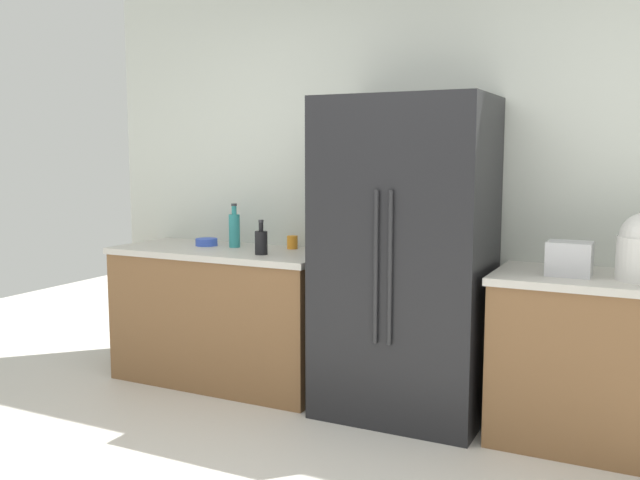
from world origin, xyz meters
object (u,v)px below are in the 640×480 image
cup_a (292,242)px  bowl_a (207,242)px  bottle_b (234,229)px  bottle_a (261,242)px  refrigerator (405,259)px  toaster (569,259)px

cup_a → bowl_a: size_ratio=0.58×
bottle_b → bowl_a: (-0.22, -0.02, -0.09)m
bottle_a → cup_a: 0.32m
refrigerator → bottle_b: 1.25m
bottle_a → cup_a: size_ratio=2.52×
bottle_a → bowl_a: bearing=160.8°
toaster → bowl_a: (-2.35, 0.13, -0.06)m
bowl_a → bottle_b: bearing=4.4°
refrigerator → cup_a: (-0.86, 0.23, 0.02)m
refrigerator → bowl_a: (-1.46, 0.11, 0.00)m
bottle_a → bowl_a: size_ratio=1.46×
refrigerator → toaster: size_ratio=8.31×
refrigerator → bottle_a: 0.91m
refrigerator → bottle_b: size_ratio=6.25×
bottle_a → cup_a: (0.05, 0.31, -0.04)m
bottle_b → bowl_a: bearing=-175.6°
bottle_b → bowl_a: 0.24m
toaster → bottle_a: (-1.80, -0.06, -0.01)m
bottle_a → refrigerator: bearing=5.3°
cup_a → bowl_a: cup_a is taller
refrigerator → bottle_b: bearing=174.3°
toaster → cup_a: 1.77m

